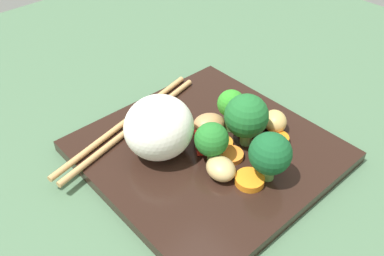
{
  "coord_description": "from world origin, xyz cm",
  "views": [
    {
      "loc": [
        -25.27,
        -24.31,
        33.2
      ],
      "look_at": [
        -0.6,
        1.95,
        3.39
      ],
      "focal_mm": 38.68,
      "sensor_mm": 36.0,
      "label": 1
    }
  ],
  "objects": [
    {
      "name": "carrot_slice_3",
      "position": [
        -0.7,
        -6.88,
        1.78
      ],
      "size": [
        4.18,
        4.18,
        0.79
      ],
      "primitive_type": "cylinder",
      "rotation": [
        0.0,
        0.0,
        2.07
      ],
      "color": "orange",
      "rests_on": "square_plate"
    },
    {
      "name": "broccoli_floret_2",
      "position": [
        1.07,
        -7.7,
        4.85
      ],
      "size": [
        4.41,
        4.41,
        5.82
      ],
      "color": "#5D913F",
      "rests_on": "square_plate"
    },
    {
      "name": "carrot_slice_2",
      "position": [
        6.63,
        -4.89,
        1.77
      ],
      "size": [
        3.45,
        3.45,
        0.76
      ],
      "primitive_type": "cylinder",
      "rotation": [
        0.0,
        0.0,
        5.26
      ],
      "color": "orange",
      "rests_on": "square_plate"
    },
    {
      "name": "chicken_piece_3",
      "position": [
        7.33,
        0.12,
        2.36
      ],
      "size": [
        4.34,
        4.22,
        1.96
      ],
      "primitive_type": "ellipsoid",
      "rotation": [
        0.0,
        0.0,
        3.77
      ],
      "color": "tan",
      "rests_on": "square_plate"
    },
    {
      "name": "broccoli_floret_1",
      "position": [
        3.74,
        -2.21,
        5.08
      ],
      "size": [
        4.98,
        4.98,
        6.28
      ],
      "color": "#61954C",
      "rests_on": "square_plate"
    },
    {
      "name": "chicken_piece_1",
      "position": [
        8.06,
        -3.2,
        2.63
      ],
      "size": [
        4.17,
        4.24,
        2.48
      ],
      "primitive_type": "ellipsoid",
      "rotation": [
        0.0,
        0.0,
        4.02
      ],
      "color": "tan",
      "rests_on": "square_plate"
    },
    {
      "name": "pepper_chunk_0",
      "position": [
        -0.43,
        0.39,
        2.21
      ],
      "size": [
        3.72,
        3.69,
        1.65
      ],
      "primitive_type": "cube",
      "rotation": [
        0.0,
        0.0,
        0.96
      ],
      "color": "red",
      "rests_on": "square_plate"
    },
    {
      "name": "square_plate",
      "position": [
        0.0,
        0.0,
        0.69
      ],
      "size": [
        25.94,
        25.94,
        1.39
      ],
      "primitive_type": "cube",
      "rotation": [
        0.0,
        0.0,
        -0.02
      ],
      "color": "black",
      "rests_on": "ground_plane"
    },
    {
      "name": "carrot_slice_0",
      "position": [
        1.48,
        -0.75,
        1.59
      ],
      "size": [
        3.52,
        3.52,
        0.42
      ],
      "primitive_type": "cylinder",
      "rotation": [
        0.0,
        0.0,
        2.77
      ],
      "color": "orange",
      "rests_on": "square_plate"
    },
    {
      "name": "chicken_piece_4",
      "position": [
        -2.2,
        -4.15,
        2.48
      ],
      "size": [
        3.4,
        3.87,
        2.19
      ],
      "primitive_type": "ellipsoid",
      "rotation": [
        0.0,
        0.0,
        4.56
      ],
      "color": "tan",
      "rests_on": "square_plate"
    },
    {
      "name": "chicken_piece_2",
      "position": [
        2.2,
        1.96,
        2.48
      ],
      "size": [
        4.81,
        4.55,
        2.19
      ],
      "primitive_type": "ellipsoid",
      "rotation": [
        0.0,
        0.0,
        5.76
      ],
      "color": "tan",
      "rests_on": "square_plate"
    },
    {
      "name": "pepper_chunk_1",
      "position": [
        4.28,
        -5.1,
        2.16
      ],
      "size": [
        2.81,
        2.79,
        1.55
      ],
      "primitive_type": "cube",
      "rotation": [
        0.0,
        0.0,
        2.45
      ],
      "color": "red",
      "rests_on": "square_plate"
    },
    {
      "name": "chicken_piece_0",
      "position": [
        5.9,
        -1.38,
        2.31
      ],
      "size": [
        4.0,
        3.86,
        1.86
      ],
      "primitive_type": "ellipsoid",
      "rotation": [
        0.0,
        0.0,
        2.7
      ],
      "color": "tan",
      "rests_on": "square_plate"
    },
    {
      "name": "broccoli_floret_3",
      "position": [
        4.38,
        0.64,
        4.76
      ],
      "size": [
        3.27,
        3.27,
        5.36
      ],
      "color": "#55923E",
      "rests_on": "square_plate"
    },
    {
      "name": "carrot_slice_1",
      "position": [
        0.72,
        -2.96,
        1.7
      ],
      "size": [
        3.15,
        3.15,
        0.62
      ],
      "primitive_type": "cylinder",
      "rotation": [
        0.0,
        0.0,
        0.15
      ],
      "color": "orange",
      "rests_on": "square_plate"
    },
    {
      "name": "broccoli_floret_0",
      "position": [
        -1.18,
        -1.72,
        4.26
      ],
      "size": [
        3.74,
        3.74,
        4.85
      ],
      "color": "#69A144",
      "rests_on": "square_plate"
    },
    {
      "name": "rice_mound",
      "position": [
        -4.35,
        3.17,
        4.87
      ],
      "size": [
        8.83,
        8.55,
        6.97
      ],
      "primitive_type": "ellipsoid",
      "rotation": [
        0.0,
        0.0,
        0.15
      ],
      "color": "white",
      "rests_on": "square_plate"
    },
    {
      "name": "chopstick_pair",
      "position": [
        -4.21,
        9.16,
        1.74
      ],
      "size": [
        23.28,
        6.85,
        0.71
      ],
      "rotation": [
        0.0,
        0.0,
        3.35
      ],
      "color": "tan",
      "rests_on": "square_plate"
    },
    {
      "name": "ground_plane",
      "position": [
        0.0,
        0.0,
        -1.0
      ],
      "size": [
        110.0,
        110.0,
        2.0
      ],
      "primitive_type": "cube",
      "color": "#456648"
    }
  ]
}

